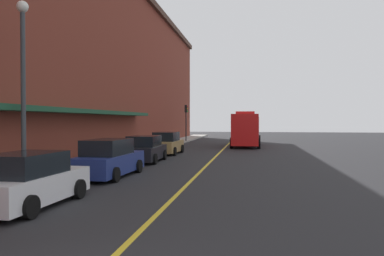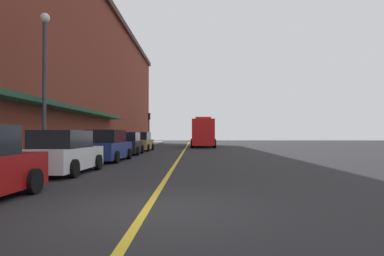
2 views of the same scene
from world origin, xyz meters
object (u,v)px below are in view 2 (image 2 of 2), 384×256
(parked_car_2, at_px, (107,147))
(parked_car_4, at_px, (140,142))
(parking_meter_1, at_px, (102,141))
(parking_meter_0, at_px, (105,141))
(parked_car_3, at_px, (127,144))
(street_lamp_left, at_px, (44,71))
(traffic_light_near, at_px, (149,122))
(parked_car_1, at_px, (63,153))
(fire_truck, at_px, (203,133))
(parking_meter_2, at_px, (11,147))

(parked_car_2, xyz_separation_m, parked_car_4, (-0.03, 11.94, -0.02))
(parked_car_2, bearing_deg, parking_meter_1, 20.16)
(parked_car_4, relative_size, parking_meter_0, 3.18)
(parked_car_3, relative_size, street_lamp_left, 0.64)
(parked_car_3, height_order, street_lamp_left, street_lamp_left)
(parked_car_4, bearing_deg, traffic_light_near, 6.45)
(parked_car_1, height_order, street_lamp_left, street_lamp_left)
(parked_car_2, xyz_separation_m, fire_truck, (5.90, 21.64, 0.82))
(parking_meter_0, height_order, parking_meter_1, same)
(parking_meter_1, height_order, street_lamp_left, street_lamp_left)
(parked_car_2, bearing_deg, traffic_light_near, 4.32)
(parked_car_3, xyz_separation_m, traffic_light_near, (-1.25, 21.93, 2.38))
(parking_meter_0, height_order, traffic_light_near, traffic_light_near)
(parked_car_1, distance_m, fire_truck, 28.45)
(parking_meter_2, xyz_separation_m, traffic_light_near, (0.06, 35.61, 2.10))
(parked_car_1, relative_size, parked_car_2, 0.89)
(parking_meter_1, relative_size, parking_meter_2, 1.00)
(parking_meter_2, distance_m, street_lamp_left, 5.20)
(parked_car_1, height_order, parking_meter_2, parked_car_1)
(fire_truck, relative_size, traffic_light_near, 2.06)
(parked_car_1, distance_m, parking_meter_1, 10.52)
(parking_meter_1, bearing_deg, fire_truck, 67.04)
(street_lamp_left, relative_size, traffic_light_near, 1.61)
(parked_car_4, relative_size, street_lamp_left, 0.61)
(traffic_light_near, bearing_deg, parked_car_4, -85.23)
(parking_meter_0, distance_m, parking_meter_1, 0.65)
(parking_meter_0, xyz_separation_m, traffic_light_near, (0.06, 23.30, 2.10))
(parked_car_3, bearing_deg, traffic_light_near, 2.13)
(parked_car_2, relative_size, parking_meter_0, 3.68)
(parked_car_3, bearing_deg, parked_car_1, 178.99)
(parked_car_2, bearing_deg, fire_truck, -13.75)
(parking_meter_0, height_order, parking_meter_2, same)
(parked_car_4, height_order, fire_truck, fire_truck)
(parked_car_4, height_order, parking_meter_2, parked_car_4)
(parked_car_3, distance_m, parking_meter_2, 13.75)
(parked_car_3, relative_size, fire_truck, 0.50)
(parked_car_2, distance_m, parking_meter_2, 7.52)
(street_lamp_left, height_order, traffic_light_near, street_lamp_left)
(parking_meter_2, height_order, traffic_light_near, traffic_light_near)
(parked_car_4, distance_m, street_lamp_left, 15.93)
(parking_meter_0, bearing_deg, parking_meter_1, -90.00)
(parking_meter_2, relative_size, traffic_light_near, 0.31)
(parked_car_2, relative_size, fire_truck, 0.55)
(fire_truck, bearing_deg, parked_car_1, -11.01)
(parked_car_3, xyz_separation_m, parking_meter_1, (-1.31, -2.02, 0.29))
(parking_meter_2, distance_m, traffic_light_near, 35.67)
(parked_car_1, xyz_separation_m, parked_car_3, (-0.03, 12.46, 0.00))
(parked_car_3, height_order, parked_car_4, parked_car_4)
(parking_meter_0, distance_m, street_lamp_left, 9.04)
(street_lamp_left, bearing_deg, parked_car_4, 82.52)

